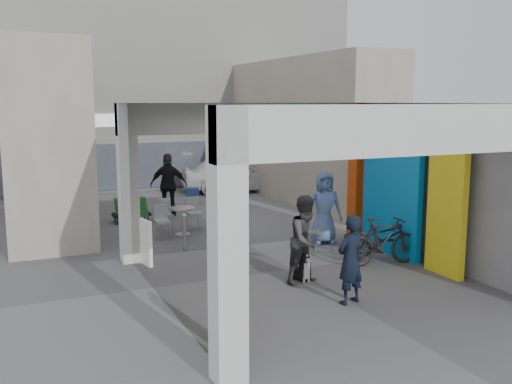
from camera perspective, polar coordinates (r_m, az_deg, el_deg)
name	(u,v)px	position (r m, az deg, el deg)	size (l,w,h in m)	color
ground	(291,269)	(12.26, 3.57, -7.72)	(90.00, 90.00, 0.00)	#5D5E63
arcade_canopy	(336,165)	(11.36, 8.02, 2.73)	(6.40, 6.45, 6.40)	silver
far_building	(139,90)	(24.99, -11.60, 9.95)	(18.00, 4.08, 8.00)	white
plaza_bldg_left	(37,137)	(17.94, -21.02, 5.17)	(2.00, 9.00, 5.00)	#B1A992
plaza_bldg_right	(307,130)	(20.50, 5.09, 6.16)	(2.00, 9.00, 5.00)	#B1A992
bollard_left	(184,233)	(13.75, -7.17, -4.05)	(0.09, 0.09, 0.87)	#999CA1
bollard_center	(242,224)	(14.37, -1.42, -3.21)	(0.09, 0.09, 0.96)	#999CA1
bollard_right	(302,223)	(14.77, 4.66, -3.15)	(0.09, 0.09, 0.83)	#999CA1
advert_board_near	(215,309)	(8.63, -4.17, -11.55)	(0.16, 0.56, 1.00)	silver
advert_board_far	(146,242)	(12.68, -10.99, -4.94)	(0.19, 0.56, 1.00)	silver
cafe_set	(175,221)	(15.61, -8.06, -2.93)	(1.47, 1.19, 0.89)	#ABABB0
produce_stand	(131,212)	(17.26, -12.36, -2.01)	(1.07, 0.58, 0.71)	black
crate_stack	(193,196)	(19.96, -6.37, -0.36)	(0.53, 0.47, 0.56)	#195722
border_collie	(304,269)	(11.46, 4.79, -7.68)	(0.23, 0.44, 0.61)	black
man_with_dog	(350,260)	(10.19, 9.40, -6.69)	(0.58, 0.38, 1.59)	black
man_back_turned	(307,239)	(11.21, 5.09, -4.73)	(0.85, 0.66, 1.74)	#414144
man_elderly	(324,207)	(14.37, 6.83, -1.53)	(0.89, 0.58, 1.82)	#5D7BB5
man_crates	(169,185)	(17.82, -8.72, 0.71)	(1.14, 0.48, 1.95)	black
bicycle_front	(387,236)	(13.16, 12.93, -4.31)	(0.72, 2.07, 1.09)	black
bicycle_rear	(383,241)	(12.73, 12.59, -4.82)	(0.50, 1.77, 1.06)	black
white_van	(235,174)	(22.43, -2.16, 1.84)	(1.67, 4.16, 1.42)	silver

